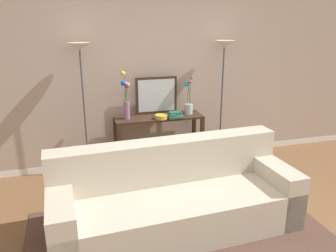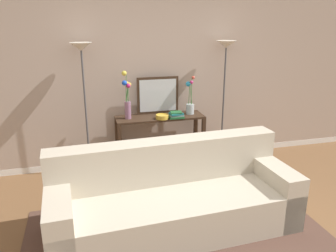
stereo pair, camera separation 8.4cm
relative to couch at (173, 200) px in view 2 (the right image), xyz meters
name	(u,v)px [view 2 (the right image)]	position (x,y,z in m)	size (l,w,h in m)	color
ground_plane	(212,252)	(0.25, -0.48, -0.32)	(16.00, 16.00, 0.02)	brown
back_wall	(156,61)	(0.25, 1.82, 1.19)	(12.00, 0.15, 3.01)	white
area_rug	(178,235)	(0.00, -0.16, -0.31)	(2.99, 1.65, 0.01)	#51382D
couch	(173,200)	(0.00, 0.00, 0.00)	(2.51, 1.00, 0.88)	#BCB29E
console_table	(160,132)	(0.21, 1.47, 0.23)	(1.24, 0.39, 0.78)	#382619
floor_lamp_left	(83,73)	(-0.79, 1.51, 1.10)	(0.28, 0.28, 1.80)	#4C4C51
floor_lamp_right	(225,68)	(1.18, 1.51, 1.10)	(0.28, 0.28, 1.80)	#4C4C51
wall_mirror	(158,95)	(0.23, 1.63, 0.73)	(0.60, 0.02, 0.53)	#382619
vase_tall_flowers	(127,98)	(-0.23, 1.48, 0.75)	(0.13, 0.12, 0.65)	gray
vase_short_flowers	(190,103)	(0.66, 1.49, 0.63)	(0.12, 0.13, 0.54)	silver
fruit_bowl	(162,117)	(0.22, 1.35, 0.50)	(0.18, 0.18, 0.06)	gold
book_stack	(176,115)	(0.41, 1.35, 0.51)	(0.21, 0.16, 0.08)	#236033
book_row_under_console	(139,166)	(-0.11, 1.47, -0.26)	(0.36, 0.17, 0.13)	silver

